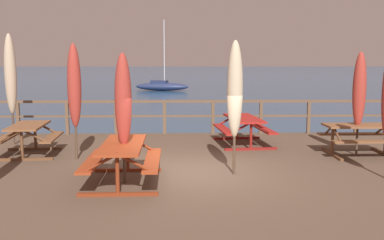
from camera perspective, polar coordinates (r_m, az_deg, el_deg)
name	(u,v)px	position (r m, az deg, el deg)	size (l,w,h in m)	color
ground_plane	(193,211)	(9.61, 0.12, -11.73)	(600.00, 600.00, 0.00)	navy
wooden_deck	(193,191)	(9.47, 0.12, -9.25)	(14.28, 10.15, 0.87)	brown
railing_waterside_far	(189,111)	(14.08, -0.43, 1.17)	(14.08, 0.10, 1.09)	brown
picnic_table_front_right	(359,133)	(11.64, 20.88, -1.61)	(1.69, 1.40, 0.78)	brown
picnic_table_mid_right	(244,125)	(12.38, 6.70, -0.59)	(1.59, 2.16, 0.78)	maroon
picnic_table_front_left	(29,133)	(11.61, -20.44, -1.62)	(1.53, 1.75, 0.78)	brown
picnic_table_mid_centre	(123,154)	(8.50, -8.96, -4.36)	(1.44, 2.11, 0.78)	#993819
patio_umbrella_tall_back_left	(359,90)	(11.50, 20.89, 3.66)	(0.32, 0.32, 2.55)	#4C3828
patio_umbrella_tall_mid_left	(123,101)	(8.36, -8.93, 2.46)	(0.32, 0.32, 2.48)	#4C3828
patio_umbrella_short_mid	(235,90)	(8.93, 5.59, 3.91)	(0.32, 0.32, 2.74)	#4C3828
patio_umbrella_tall_front	(10,75)	(13.14, -22.49, 5.47)	(0.32, 0.32, 3.08)	#4C3828
patio_umbrella_tall_back_right	(74,86)	(10.63, -15.03, 4.25)	(0.32, 0.32, 2.73)	#4C3828
sailboat_distant	(162,86)	(48.84, -3.95, 4.42)	(6.22, 2.95, 7.72)	navy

